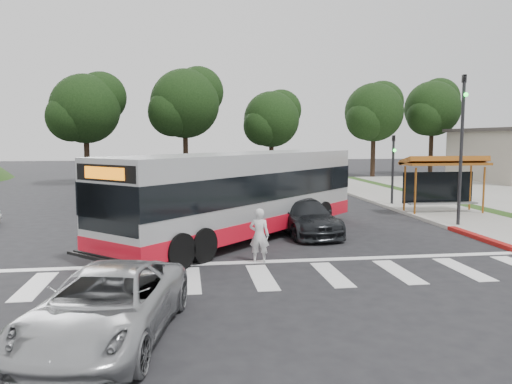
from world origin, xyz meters
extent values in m
plane|color=black|center=(0.00, 0.00, 0.00)|extent=(140.00, 140.00, 0.00)
cube|color=gray|center=(11.00, 8.00, 0.06)|extent=(4.00, 40.00, 0.12)
cube|color=#9E9991|center=(9.00, 8.00, 0.07)|extent=(0.30, 40.00, 0.15)
cube|color=maroon|center=(9.00, -2.00, 0.08)|extent=(0.32, 6.00, 0.15)
cube|color=silver|center=(0.00, -5.00, 0.01)|extent=(18.00, 2.60, 0.01)
cylinder|color=#955118|center=(9.00, 4.40, 1.27)|extent=(0.10, 0.10, 2.30)
cylinder|color=#955118|center=(12.60, 4.40, 1.27)|extent=(0.10, 0.10, 2.30)
cylinder|color=#955118|center=(9.00, 5.60, 1.27)|extent=(0.10, 0.10, 2.30)
cylinder|color=#955118|center=(12.60, 5.60, 1.27)|extent=(0.10, 0.10, 2.30)
cube|color=#955118|center=(10.80, 5.00, 2.57)|extent=(4.20, 1.60, 0.12)
cube|color=#955118|center=(10.80, 5.05, 2.72)|extent=(4.20, 1.32, 0.51)
cube|color=black|center=(10.80, 5.60, 1.32)|extent=(3.80, 0.06, 1.60)
cube|color=gray|center=(10.80, 5.00, 0.57)|extent=(3.60, 0.40, 0.08)
cylinder|color=black|center=(9.60, 1.50, 3.25)|extent=(0.14, 0.14, 6.50)
imported|color=black|center=(9.60, 1.50, 6.00)|extent=(0.16, 0.20, 1.00)
sphere|color=#19E533|center=(9.60, 1.32, 5.65)|extent=(0.18, 0.18, 0.18)
cylinder|color=black|center=(9.60, 8.50, 2.00)|extent=(0.14, 0.14, 4.00)
imported|color=black|center=(9.60, 8.50, 3.50)|extent=(0.16, 0.20, 1.00)
sphere|color=#19E533|center=(9.60, 8.32, 3.15)|extent=(0.18, 0.18, 0.18)
cylinder|color=black|center=(16.00, 28.00, 2.30)|extent=(0.44, 0.44, 4.40)
sphere|color=black|center=(16.00, 28.00, 6.30)|extent=(5.60, 5.60, 5.60)
sphere|color=black|center=(17.12, 28.84, 7.30)|extent=(4.20, 4.20, 4.20)
sphere|color=black|center=(15.02, 27.30, 5.60)|extent=(3.92, 3.92, 3.92)
cylinder|color=black|center=(23.00, 30.00, 2.42)|extent=(0.44, 0.44, 4.84)
sphere|color=black|center=(23.00, 30.00, 6.82)|extent=(5.60, 5.60, 5.60)
sphere|color=black|center=(24.12, 30.84, 7.92)|extent=(4.20, 4.20, 4.20)
sphere|color=black|center=(22.02, 29.30, 6.05)|extent=(3.92, 3.92, 3.92)
cylinder|color=black|center=(-2.00, 26.00, 2.42)|extent=(0.44, 0.44, 4.84)
sphere|color=black|center=(-2.00, 26.00, 6.82)|extent=(6.00, 6.00, 6.00)
sphere|color=black|center=(-0.80, 26.90, 7.92)|extent=(4.50, 4.50, 4.50)
sphere|color=black|center=(-3.05, 25.25, 6.05)|extent=(4.20, 4.20, 4.20)
cylinder|color=black|center=(6.00, 28.00, 1.98)|extent=(0.44, 0.44, 3.96)
sphere|color=black|center=(6.00, 28.00, 5.58)|extent=(5.20, 5.20, 5.20)
sphere|color=black|center=(7.04, 28.78, 6.48)|extent=(3.90, 3.90, 3.90)
sphere|color=black|center=(5.09, 27.35, 4.95)|extent=(3.64, 3.64, 3.64)
cylinder|color=black|center=(-10.00, 24.00, 2.20)|extent=(0.44, 0.44, 4.40)
sphere|color=black|center=(-10.00, 24.00, 6.20)|extent=(5.60, 5.60, 5.60)
sphere|color=black|center=(-8.88, 24.84, 7.20)|extent=(4.20, 4.20, 4.20)
sphere|color=black|center=(-10.98, 23.30, 5.50)|extent=(3.92, 3.92, 3.92)
imported|color=silver|center=(0.18, -3.34, 0.85)|extent=(0.71, 0.57, 1.70)
imported|color=black|center=(2.66, 1.02, 0.70)|extent=(2.46, 5.00, 1.40)
imported|color=#9FA1A3|center=(-3.58, -8.90, 0.69)|extent=(3.22, 5.32, 1.38)
camera|label=1|loc=(-2.06, -18.34, 3.85)|focal=35.00mm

